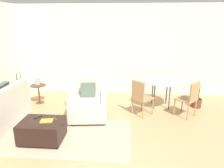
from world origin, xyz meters
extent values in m
plane|color=tan|center=(0.00, 0.00, 0.00)|extent=(20.00, 20.00, 0.00)
cube|color=white|center=(0.00, 3.50, 1.38)|extent=(12.00, 0.06, 2.75)
cube|color=tan|center=(-0.81, 0.80, 0.00)|extent=(2.73, 1.48, 0.00)
cube|color=beige|center=(-0.81, 0.31, 0.00)|extent=(2.67, 0.05, 0.00)
cube|color=beige|center=(-0.81, 0.55, 0.00)|extent=(2.67, 0.05, 0.00)
cube|color=beige|center=(-0.81, 0.80, 0.00)|extent=(2.67, 0.05, 0.00)
cube|color=beige|center=(-0.81, 1.05, 0.00)|extent=(2.67, 0.05, 0.00)
cube|color=beige|center=(-0.81, 1.30, 0.00)|extent=(2.67, 0.05, 0.00)
cube|color=beige|center=(-2.10, 0.89, 0.67)|extent=(0.14, 2.06, 0.47)
cube|color=beige|center=(-2.48, 1.86, 0.57)|extent=(0.83, 0.12, 0.26)
cube|color=#4C5B4C|center=(-2.39, 1.35, 0.72)|extent=(0.19, 0.40, 0.41)
cube|color=beige|center=(-0.45, 1.60, 0.25)|extent=(0.95, 0.92, 0.38)
cube|color=beige|center=(-0.45, 1.57, 0.49)|extent=(0.70, 0.78, 0.10)
cube|color=beige|center=(-0.49, 1.95, 0.70)|extent=(0.87, 0.21, 0.53)
cube|color=beige|center=(-0.82, 1.56, 0.54)|extent=(0.20, 0.77, 0.20)
cube|color=beige|center=(-0.08, 1.64, 0.54)|extent=(0.20, 0.77, 0.20)
cylinder|color=brown|center=(-0.76, 1.23, 0.03)|extent=(0.05, 0.05, 0.06)
cylinder|color=brown|center=(-0.06, 1.30, 0.03)|extent=(0.05, 0.05, 0.06)
cylinder|color=brown|center=(-0.84, 1.89, 0.03)|extent=(0.05, 0.05, 0.06)
cylinder|color=brown|center=(-0.14, 1.97, 0.03)|extent=(0.05, 0.05, 0.06)
cube|color=#4C5B4C|center=(-0.46, 1.70, 0.69)|extent=(0.37, 0.24, 0.36)
cube|color=black|center=(-1.17, 0.60, 0.23)|extent=(0.80, 0.59, 0.38)
cylinder|color=black|center=(-1.52, 0.36, 0.02)|extent=(0.04, 0.04, 0.04)
cylinder|color=black|center=(-0.82, 0.36, 0.02)|extent=(0.04, 0.04, 0.04)
cylinder|color=black|center=(-1.52, 0.85, 0.02)|extent=(0.04, 0.04, 0.04)
cylinder|color=black|center=(-0.82, 0.85, 0.02)|extent=(0.04, 0.04, 0.04)
cube|color=gold|center=(-1.06, 0.60, 0.43)|extent=(0.25, 0.19, 0.02)
cube|color=#333338|center=(-0.93, 0.71, 0.43)|extent=(0.13, 0.14, 0.01)
cube|color=black|center=(-1.30, 0.75, 0.43)|extent=(0.14, 0.16, 0.01)
cylinder|color=maroon|center=(-2.58, 2.43, 0.15)|extent=(0.39, 0.39, 0.29)
cylinder|color=black|center=(-2.58, 2.43, 0.28)|extent=(0.36, 0.36, 0.02)
cone|color=#387A42|center=(-2.50, 2.42, 0.73)|extent=(0.06, 0.16, 0.87)
cone|color=#387A42|center=(-2.57, 2.50, 0.64)|extent=(0.15, 0.06, 0.70)
cone|color=#387A42|center=(-2.64, 2.47, 0.67)|extent=(0.08, 0.11, 0.76)
cone|color=#387A42|center=(-2.62, 2.42, 0.63)|extent=(0.08, 0.12, 0.68)
cone|color=#387A42|center=(-2.57, 2.40, 0.64)|extent=(0.12, 0.06, 0.69)
cylinder|color=#4C3828|center=(-2.04, 2.44, 0.53)|extent=(0.43, 0.43, 0.02)
cylinder|color=#4C3828|center=(-2.04, 2.44, 0.27)|extent=(0.04, 0.04, 0.50)
cylinder|color=#4C3828|center=(-2.04, 2.44, 0.01)|extent=(0.24, 0.24, 0.02)
cube|color=#8C6647|center=(-2.04, 2.44, 0.63)|extent=(0.15, 0.05, 0.19)
cube|color=#B2A893|center=(-2.04, 2.43, 0.63)|extent=(0.13, 0.04, 0.16)
cube|color=#8C6647|center=(-2.04, 2.47, 0.58)|extent=(0.02, 0.04, 0.09)
cylinder|color=#99A8AD|center=(1.38, 2.46, 0.73)|extent=(1.01, 1.01, 0.01)
cylinder|color=#59595B|center=(1.18, 2.26, 0.36)|extent=(0.04, 0.04, 0.73)
cylinder|color=#59595B|center=(1.57, 2.26, 0.36)|extent=(0.04, 0.04, 0.73)
cylinder|color=#59595B|center=(1.18, 2.66, 0.36)|extent=(0.04, 0.04, 0.73)
cylinder|color=#59595B|center=(1.57, 2.66, 0.36)|extent=(0.04, 0.04, 0.73)
cube|color=tan|center=(0.86, 1.94, 0.43)|extent=(0.59, 0.59, 0.03)
cube|color=tan|center=(0.72, 1.81, 0.68)|extent=(0.29, 0.29, 0.45)
cylinder|color=tan|center=(1.11, 1.94, 0.21)|extent=(0.03, 0.03, 0.42)
cylinder|color=tan|center=(0.86, 2.19, 0.21)|extent=(0.03, 0.03, 0.42)
cylinder|color=tan|center=(0.86, 1.69, 0.21)|extent=(0.03, 0.03, 0.42)
cylinder|color=tan|center=(0.60, 1.94, 0.21)|extent=(0.03, 0.03, 0.42)
cube|color=tan|center=(1.90, 1.94, 0.43)|extent=(0.59, 0.59, 0.03)
cube|color=tan|center=(2.03, 1.81, 0.68)|extent=(0.29, 0.29, 0.45)
cylinder|color=tan|center=(1.90, 2.19, 0.21)|extent=(0.03, 0.03, 0.42)
cylinder|color=tan|center=(1.64, 1.94, 0.21)|extent=(0.03, 0.03, 0.42)
cylinder|color=tan|center=(2.15, 1.94, 0.21)|extent=(0.03, 0.03, 0.42)
cylinder|color=tan|center=(1.90, 1.69, 0.21)|extent=(0.03, 0.03, 0.42)
cylinder|color=brown|center=(2.36, 2.50, 0.12)|extent=(0.27, 0.27, 0.23)
cylinder|color=black|center=(2.36, 2.50, 0.22)|extent=(0.25, 0.25, 0.02)
cone|color=#387A42|center=(2.41, 2.51, 0.49)|extent=(0.05, 0.11, 0.52)
cone|color=#387A42|center=(2.32, 2.55, 0.45)|extent=(0.07, 0.06, 0.43)
cone|color=#387A42|center=(2.34, 2.47, 0.50)|extent=(0.10, 0.08, 0.55)
camera|label=1|loc=(0.45, -2.71, 2.26)|focal=32.00mm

